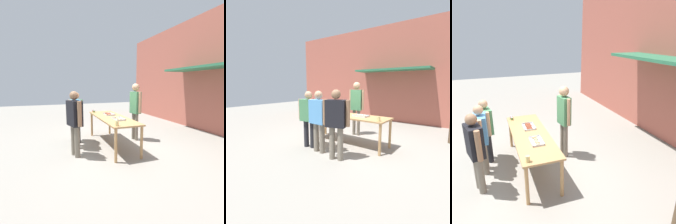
# 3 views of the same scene
# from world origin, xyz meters

# --- Properties ---
(ground_plane) EXTENTS (24.00, 24.00, 0.00)m
(ground_plane) POSITION_xyz_m (0.00, 0.00, 0.00)
(ground_plane) COLOR gray
(serving_table) EXTENTS (2.49, 0.80, 0.86)m
(serving_table) POSITION_xyz_m (0.00, 0.00, 0.77)
(serving_table) COLOR tan
(serving_table) RESTS_ON ground
(food_tray_sausages) EXTENTS (0.43, 0.27, 0.04)m
(food_tray_sausages) POSITION_xyz_m (-0.40, 0.04, 0.87)
(food_tray_sausages) COLOR silver
(food_tray_sausages) RESTS_ON serving_table
(food_tray_buns) EXTENTS (0.45, 0.25, 0.06)m
(food_tray_buns) POSITION_xyz_m (0.40, 0.04, 0.88)
(food_tray_buns) COLOR silver
(food_tray_buns) RESTS_ON serving_table
(condiment_jar_mustard) EXTENTS (0.07, 0.07, 0.07)m
(condiment_jar_mustard) POSITION_xyz_m (-1.11, -0.29, 0.90)
(condiment_jar_mustard) COLOR #B22319
(condiment_jar_mustard) RESTS_ON serving_table
(condiment_jar_ketchup) EXTENTS (0.07, 0.07, 0.07)m
(condiment_jar_ketchup) POSITION_xyz_m (-1.02, -0.29, 0.90)
(condiment_jar_ketchup) COLOR #567A38
(condiment_jar_ketchup) RESTS_ON serving_table
(beer_cup) EXTENTS (0.08, 0.08, 0.12)m
(beer_cup) POSITION_xyz_m (1.10, -0.28, 0.92)
(beer_cup) COLOR #DBC67A
(beer_cup) RESTS_ON serving_table
(person_server_behind_table) EXTENTS (0.52, 0.26, 1.84)m
(person_server_behind_table) POSITION_xyz_m (-0.25, 0.90, 1.13)
(person_server_behind_table) COLOR #756B5B
(person_server_behind_table) RESTS_ON ground
(person_customer_holding_hotdog) EXTENTS (0.65, 0.34, 1.58)m
(person_customer_holding_hotdog) POSITION_xyz_m (-0.67, -0.94, 0.93)
(person_customer_holding_hotdog) COLOR #232328
(person_customer_holding_hotdog) RESTS_ON ground
(person_customer_with_cup) EXTENTS (0.64, 0.37, 1.65)m
(person_customer_with_cup) POSITION_xyz_m (0.45, -1.15, 0.97)
(person_customer_with_cup) COLOR #756B5B
(person_customer_with_cup) RESTS_ON ground
(person_customer_waiting_in_line) EXTENTS (0.69, 0.27, 1.60)m
(person_customer_waiting_in_line) POSITION_xyz_m (-0.20, -1.04, 0.94)
(person_customer_waiting_in_line) COLOR #756B5B
(person_customer_waiting_in_line) RESTS_ON ground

